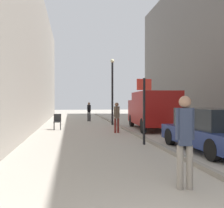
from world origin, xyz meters
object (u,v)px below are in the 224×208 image
(pedestrian_main_foreground, at_px, (185,135))
(street_sign_post, at_px, (144,105))
(delivery_van, at_px, (152,109))
(parked_car, at_px, (210,130))
(cafe_chair_near_window, at_px, (57,121))
(pedestrian_far_crossing, at_px, (89,110))
(lamp_post, at_px, (112,87))
(pedestrian_mid_block, at_px, (117,115))

(pedestrian_main_foreground, relative_size, street_sign_post, 0.69)
(delivery_van, height_order, parked_car, delivery_van)
(parked_car, distance_m, cafe_chair_near_window, 9.47)
(pedestrian_main_foreground, distance_m, delivery_van, 10.88)
(pedestrian_far_crossing, distance_m, delivery_van, 7.84)
(pedestrian_main_foreground, height_order, lamp_post, lamp_post)
(pedestrian_mid_block, relative_size, street_sign_post, 0.63)
(pedestrian_far_crossing, bearing_deg, street_sign_post, -97.40)
(pedestrian_main_foreground, height_order, delivery_van, delivery_van)
(pedestrian_main_foreground, distance_m, cafe_chair_near_window, 11.69)
(delivery_van, bearing_deg, cafe_chair_near_window, 175.99)
(pedestrian_mid_block, xyz_separation_m, cafe_chair_near_window, (-3.23, 2.14, -0.40))
(pedestrian_far_crossing, bearing_deg, cafe_chair_near_window, -123.55)
(pedestrian_mid_block, bearing_deg, lamp_post, -105.29)
(pedestrian_mid_block, bearing_deg, pedestrian_far_crossing, -92.92)
(parked_car, relative_size, lamp_post, 0.90)
(pedestrian_far_crossing, height_order, parked_car, pedestrian_far_crossing)
(pedestrian_main_foreground, xyz_separation_m, delivery_van, (2.72, 10.53, 0.18))
(parked_car, relative_size, cafe_chair_near_window, 4.55)
(pedestrian_mid_block, xyz_separation_m, lamp_post, (0.55, 4.89, 1.78))
(pedestrian_far_crossing, height_order, lamp_post, lamp_post)
(delivery_van, bearing_deg, street_sign_post, -107.15)
(pedestrian_far_crossing, bearing_deg, lamp_post, -81.42)
(cafe_chair_near_window, bearing_deg, delivery_van, 172.96)
(pedestrian_main_foreground, xyz_separation_m, pedestrian_mid_block, (0.30, 9.17, -0.10))
(parked_car, bearing_deg, pedestrian_main_foreground, -128.12)
(pedestrian_main_foreground, distance_m, pedestrian_far_crossing, 17.64)
(pedestrian_mid_block, bearing_deg, cafe_chair_near_window, -42.49)
(pedestrian_main_foreground, relative_size, cafe_chair_near_window, 1.91)
(pedestrian_far_crossing, xyz_separation_m, cafe_chair_near_window, (-2.34, -6.32, -0.38))
(pedestrian_far_crossing, distance_m, lamp_post, 4.25)
(pedestrian_main_foreground, xyz_separation_m, street_sign_post, (0.68, 5.21, 0.51))
(delivery_van, relative_size, lamp_post, 1.15)
(pedestrian_mid_block, height_order, pedestrian_far_crossing, pedestrian_mid_block)
(pedestrian_main_foreground, distance_m, pedestrian_mid_block, 9.17)
(street_sign_post, relative_size, lamp_post, 0.55)
(pedestrian_main_foreground, bearing_deg, pedestrian_mid_block, 101.76)
(lamp_post, bearing_deg, pedestrian_mid_block, -96.40)
(pedestrian_mid_block, relative_size, pedestrian_far_crossing, 1.01)
(street_sign_post, bearing_deg, pedestrian_main_foreground, 79.02)
(pedestrian_far_crossing, bearing_deg, pedestrian_main_foreground, -101.34)
(parked_car, bearing_deg, cafe_chair_near_window, 122.60)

